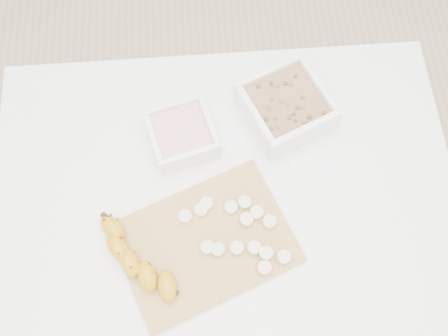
{
  "coord_description": "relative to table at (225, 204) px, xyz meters",
  "views": [
    {
      "loc": [
        -0.03,
        -0.34,
        1.77
      ],
      "look_at": [
        0.0,
        0.03,
        0.81
      ],
      "focal_mm": 40.0,
      "sensor_mm": 36.0,
      "label": 1
    }
  ],
  "objects": [
    {
      "name": "table",
      "position": [
        0.0,
        0.0,
        0.0
      ],
      "size": [
        1.0,
        0.7,
        0.75
      ],
      "color": "white",
      "rests_on": "ground"
    },
    {
      "name": "bowl_granola",
      "position": [
        0.15,
        0.17,
        0.14
      ],
      "size": [
        0.23,
        0.23,
        0.08
      ],
      "color": "white",
      "rests_on": "table"
    },
    {
      "name": "banana_slices",
      "position": [
        0.02,
        -0.09,
        0.12
      ],
      "size": [
        0.22,
        0.17,
        0.02
      ],
      "color": "beige",
      "rests_on": "cutting_board"
    },
    {
      "name": "cutting_board",
      "position": [
        -0.05,
        -0.11,
        0.1
      ],
      "size": [
        0.41,
        0.35,
        0.01
      ],
      "primitive_type": "cube",
      "rotation": [
        0.0,
        0.0,
        0.37
      ],
      "color": "#C28447",
      "rests_on": "table"
    },
    {
      "name": "banana",
      "position": [
        -0.18,
        -0.14,
        0.13
      ],
      "size": [
        0.16,
        0.22,
        0.04
      ],
      "primitive_type": null,
      "rotation": [
        0.0,
        0.0,
        0.51
      ],
      "color": "#C5860E",
      "rests_on": "cutting_board"
    },
    {
      "name": "bowl_yogurt",
      "position": [
        -0.08,
        0.13,
        0.13
      ],
      "size": [
        0.16,
        0.16,
        0.06
      ],
      "color": "white",
      "rests_on": "table"
    },
    {
      "name": "ground",
      "position": [
        0.0,
        0.0,
        -0.65
      ],
      "size": [
        3.5,
        3.5,
        0.0
      ],
      "primitive_type": "plane",
      "color": "#C6AD89",
      "rests_on": "ground"
    }
  ]
}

